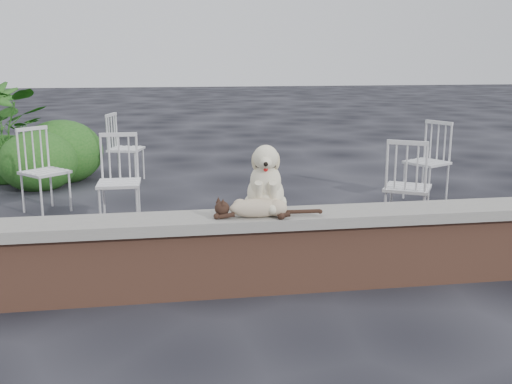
{
  "coord_description": "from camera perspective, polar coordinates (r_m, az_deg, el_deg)",
  "views": [
    {
      "loc": [
        -0.63,
        -4.11,
        1.71
      ],
      "look_at": [
        0.07,
        0.2,
        0.7
      ],
      "focal_mm": 41.59,
      "sensor_mm": 36.0,
      "label": 1
    }
  ],
  "objects": [
    {
      "name": "ground",
      "position": [
        4.5,
        -0.42,
        -9.32
      ],
      "size": [
        60.0,
        60.0,
        0.0
      ],
      "primitive_type": "plane",
      "color": "black",
      "rests_on": "ground"
    },
    {
      "name": "dog",
      "position": [
        4.34,
        0.92,
        1.46
      ],
      "size": [
        0.41,
        0.5,
        0.52
      ],
      "primitive_type": null,
      "rotation": [
        0.0,
        0.0,
        -0.17
      ],
      "color": "beige",
      "rests_on": "capstone"
    },
    {
      "name": "chair_e",
      "position": [
        8.37,
        -12.39,
        4.17
      ],
      "size": [
        0.69,
        0.69,
        0.94
      ],
      "primitive_type": null,
      "rotation": [
        0.0,
        0.0,
        1.29
      ],
      "color": "silver",
      "rests_on": "ground"
    },
    {
      "name": "brick_wall",
      "position": [
        4.41,
        -0.43,
        -6.32
      ],
      "size": [
        6.0,
        0.3,
        0.5
      ],
      "primitive_type": "cube",
      "color": "brown",
      "rests_on": "ground"
    },
    {
      "name": "shrubbery",
      "position": [
        8.58,
        -18.83,
        3.32
      ],
      "size": [
        1.3,
        1.52,
        0.9
      ],
      "color": "#194E16",
      "rests_on": "ground"
    },
    {
      "name": "cat",
      "position": [
        4.22,
        0.2,
        -1.41
      ],
      "size": [
        0.94,
        0.37,
        0.16
      ],
      "primitive_type": null,
      "rotation": [
        0.0,
        0.0,
        -0.17
      ],
      "color": "#C1AB8A",
      "rests_on": "capstone"
    },
    {
      "name": "chair_a",
      "position": [
        6.95,
        -19.66,
        1.96
      ],
      "size": [
        0.79,
        0.79,
        0.94
      ],
      "primitive_type": null,
      "rotation": [
        0.0,
        0.0,
        0.75
      ],
      "color": "silver",
      "rests_on": "ground"
    },
    {
      "name": "capstone",
      "position": [
        4.32,
        -0.43,
        -2.69
      ],
      "size": [
        6.2,
        0.4,
        0.08
      ],
      "primitive_type": "cube",
      "color": "slate",
      "rests_on": "brick_wall"
    },
    {
      "name": "potted_plant_a",
      "position": [
        8.86,
        -22.67,
        5.14
      ],
      "size": [
        1.25,
        1.1,
        1.31
      ],
      "primitive_type": "imported",
      "rotation": [
        0.0,
        0.0,
        -0.07
      ],
      "color": "#194E16",
      "rests_on": "ground"
    },
    {
      "name": "chair_c",
      "position": [
        5.95,
        14.38,
        0.56
      ],
      "size": [
        0.77,
        0.77,
        0.94
      ],
      "primitive_type": null,
      "rotation": [
        0.0,
        0.0,
        2.61
      ],
      "color": "silver",
      "rests_on": "ground"
    },
    {
      "name": "chair_b",
      "position": [
        6.13,
        -13.04,
        1.0
      ],
      "size": [
        0.57,
        0.57,
        0.94
      ],
      "primitive_type": null,
      "rotation": [
        0.0,
        0.0,
        -0.02
      ],
      "color": "silver",
      "rests_on": "ground"
    },
    {
      "name": "chair_d",
      "position": [
        7.43,
        16.12,
        2.88
      ],
      "size": [
        0.76,
        0.76,
        0.94
      ],
      "primitive_type": null,
      "rotation": [
        0.0,
        0.0,
        -1.07
      ],
      "color": "silver",
      "rests_on": "ground"
    }
  ]
}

